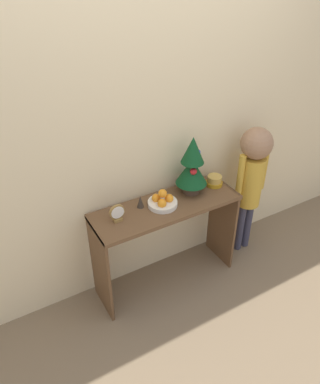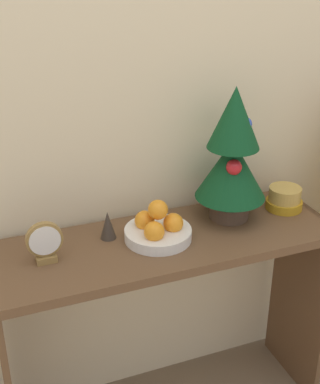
# 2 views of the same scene
# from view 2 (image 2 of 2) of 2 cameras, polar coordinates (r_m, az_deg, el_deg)

# --- Properties ---
(back_wall) EXTENTS (7.00, 0.05, 2.50)m
(back_wall) POSITION_cam_2_polar(r_m,az_deg,el_deg) (1.68, -2.10, 14.25)
(back_wall) COLOR beige
(back_wall) RESTS_ON ground_plane
(console_table) EXTENTS (1.09, 0.36, 0.73)m
(console_table) POSITION_cam_2_polar(r_m,az_deg,el_deg) (1.76, 0.72, -9.85)
(console_table) COLOR brown
(console_table) RESTS_ON ground_plane
(mini_tree) EXTENTS (0.23, 0.23, 0.44)m
(mini_tree) POSITION_cam_2_polar(r_m,az_deg,el_deg) (1.71, 7.74, 3.97)
(mini_tree) COLOR #4C3828
(mini_tree) RESTS_ON console_table
(fruit_bowl) EXTENTS (0.21, 0.21, 0.13)m
(fruit_bowl) POSITION_cam_2_polar(r_m,az_deg,el_deg) (1.64, -0.24, -3.98)
(fruit_bowl) COLOR silver
(fruit_bowl) RESTS_ON console_table
(singing_bowl) EXTENTS (0.12, 0.12, 0.08)m
(singing_bowl) POSITION_cam_2_polar(r_m,az_deg,el_deg) (1.87, 13.14, -0.69)
(singing_bowl) COLOR #B78419
(singing_bowl) RESTS_ON console_table
(desk_clock) EXTENTS (0.11, 0.04, 0.13)m
(desk_clock) POSITION_cam_2_polar(r_m,az_deg,el_deg) (1.56, -12.19, -5.31)
(desk_clock) COLOR olive
(desk_clock) RESTS_ON console_table
(figurine) EXTENTS (0.05, 0.05, 0.09)m
(figurine) POSITION_cam_2_polar(r_m,az_deg,el_deg) (1.65, -5.59, -3.52)
(figurine) COLOR #382D23
(figurine) RESTS_ON console_table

